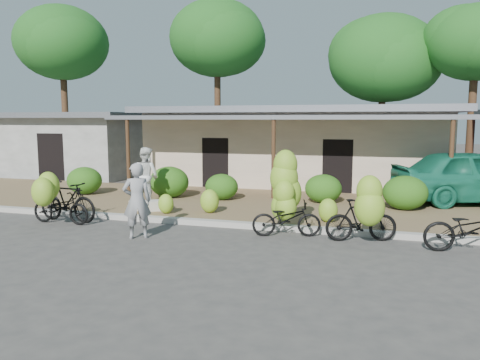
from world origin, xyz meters
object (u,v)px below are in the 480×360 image
at_px(tree_near_right, 471,41).
at_px(teal_van, 475,176).
at_px(bystander, 146,176).
at_px(tree_center_right, 380,57).
at_px(bike_right, 364,213).
at_px(sack_far, 143,205).
at_px(bike_left, 64,199).
at_px(tree_back_left, 60,42).
at_px(bike_far_right, 471,229).
at_px(vendor, 137,201).
at_px(bike_far_left, 57,204).
at_px(bike_center, 286,199).
at_px(sack_near, 154,205).
at_px(tree_far_center, 215,37).

relative_size(tree_near_right, teal_van, 1.56).
bearing_deg(teal_van, bystander, 89.42).
relative_size(tree_center_right, bystander, 4.49).
bearing_deg(bike_right, sack_far, 59.08).
bearing_deg(bike_left, tree_back_left, 43.02).
height_order(tree_center_right, bike_far_right, tree_center_right).
xyz_separation_m(bike_far_right, vendor, (-7.40, -0.95, 0.40)).
distance_m(tree_near_right, bike_far_left, 19.17).
height_order(tree_back_left, teal_van, tree_back_left).
height_order(tree_near_right, bike_far_left, tree_near_right).
relative_size(tree_near_right, bike_left, 4.11).
height_order(bike_left, bike_far_right, bike_left).
relative_size(bike_far_right, vendor, 1.11).
relative_size(bike_far_left, teal_van, 0.34).
distance_m(tree_near_right, bike_center, 15.23).
bearing_deg(bike_right, sack_near, 57.98).
relative_size(bike_center, vendor, 1.14).
bearing_deg(bike_far_right, bike_left, 81.55).
distance_m(bike_far_left, teal_van, 12.78).
bearing_deg(vendor, bike_center, 173.24).
bearing_deg(tree_near_right, bike_left, -132.12).
bearing_deg(bike_far_left, teal_van, -60.70).
xyz_separation_m(tree_center_right, bike_far_left, (-8.10, -15.67, -5.52)).
distance_m(bike_far_left, bike_far_right, 10.20).
bearing_deg(bike_far_left, tree_near_right, -40.52).
relative_size(sack_far, teal_van, 0.14).
relative_size(tree_center_right, teal_van, 1.59).
bearing_deg(bike_right, bystander, 52.92).
bearing_deg(tree_near_right, sack_far, -132.17).
bearing_deg(tree_center_right, vendor, -107.97).
bearing_deg(bike_far_right, teal_van, -18.49).
distance_m(tree_center_right, bike_center, 15.87).
bearing_deg(sack_far, tree_far_center, 100.25).
bearing_deg(sack_near, bystander, 129.29).
height_order(sack_far, teal_van, teal_van).
distance_m(bike_left, bike_far_right, 10.19).
bearing_deg(vendor, bike_left, -51.02).
xyz_separation_m(tree_near_right, bike_center, (-6.03, -12.86, -5.52)).
relative_size(tree_back_left, teal_van, 1.74).
bearing_deg(bike_far_right, tree_far_center, 28.40).
relative_size(tree_far_center, bystander, 5.17).
relative_size(tree_center_right, tree_near_right, 1.02).
distance_m(sack_far, vendor, 3.02).
distance_m(tree_far_center, tree_near_right, 13.13).
bearing_deg(tree_near_right, bike_far_right, -98.10).
distance_m(tree_near_right, sack_near, 16.70).
relative_size(tree_far_center, tree_near_right, 1.18).
xyz_separation_m(tree_center_right, sack_far, (-6.61, -13.72, -5.82)).
height_order(sack_far, vendor, vendor).
distance_m(bystander, teal_van, 10.59).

